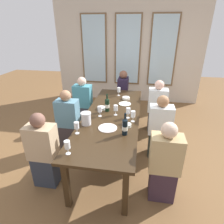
% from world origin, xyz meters
% --- Properties ---
extents(ground_plane, '(12.00, 12.00, 0.00)m').
position_xyz_m(ground_plane, '(0.00, 0.00, 0.00)').
color(ground_plane, brown).
extents(back_wall_with_windows, '(4.10, 0.10, 2.90)m').
position_xyz_m(back_wall_with_windows, '(0.00, 2.68, 1.45)').
color(back_wall_with_windows, beige).
rests_on(back_wall_with_windows, ground).
extents(dining_table, '(0.90, 2.62, 0.74)m').
position_xyz_m(dining_table, '(0.00, 0.00, 0.67)').
color(dining_table, '#322313').
rests_on(dining_table, ground).
extents(white_plate_0, '(0.23, 0.23, 0.01)m').
position_xyz_m(white_plate_0, '(0.16, 0.49, 0.74)').
color(white_plate_0, white).
rests_on(white_plate_0, dining_table).
extents(white_plate_1, '(0.27, 0.27, 0.01)m').
position_xyz_m(white_plate_1, '(0.01, -0.46, 0.74)').
color(white_plate_1, white).
rests_on(white_plate_1, dining_table).
extents(metal_pitcher, '(0.16, 0.16, 0.19)m').
position_xyz_m(metal_pitcher, '(-0.33, -0.40, 0.84)').
color(metal_pitcher, silver).
rests_on(metal_pitcher, dining_table).
extents(wine_bottle_0, '(0.08, 0.08, 0.32)m').
position_xyz_m(wine_bottle_0, '(0.27, -0.59, 0.86)').
color(wine_bottle_0, black).
rests_on(wine_bottle_0, dining_table).
extents(wine_bottle_1, '(0.08, 0.08, 0.31)m').
position_xyz_m(wine_bottle_1, '(-0.11, 0.12, 0.86)').
color(wine_bottle_1, black).
rests_on(wine_bottle_1, dining_table).
extents(tasting_bowl_0, '(0.15, 0.15, 0.05)m').
position_xyz_m(tasting_bowl_0, '(0.16, 0.75, 0.76)').
color(tasting_bowl_0, white).
rests_on(tasting_bowl_0, dining_table).
extents(tasting_bowl_1, '(0.14, 0.14, 0.04)m').
position_xyz_m(tasting_bowl_1, '(-0.22, 0.19, 0.76)').
color(tasting_bowl_1, white).
rests_on(tasting_bowl_1, dining_table).
extents(tasting_bowl_2, '(0.12, 0.12, 0.04)m').
position_xyz_m(tasting_bowl_2, '(0.29, -0.36, 0.76)').
color(tasting_bowl_2, white).
rests_on(tasting_bowl_2, dining_table).
extents(wine_glass_0, '(0.07, 0.07, 0.17)m').
position_xyz_m(wine_glass_0, '(0.27, -0.08, 0.86)').
color(wine_glass_0, white).
rests_on(wine_glass_0, dining_table).
extents(wine_glass_1, '(0.07, 0.07, 0.17)m').
position_xyz_m(wine_glass_1, '(-0.38, -0.67, 0.86)').
color(wine_glass_1, white).
rests_on(wine_glass_1, dining_table).
extents(wine_glass_2, '(0.07, 0.07, 0.17)m').
position_xyz_m(wine_glass_2, '(-0.19, -0.09, 0.86)').
color(wine_glass_2, white).
rests_on(wine_glass_2, dining_table).
extents(wine_glass_3, '(0.07, 0.07, 0.17)m').
position_xyz_m(wine_glass_3, '(0.36, -0.19, 0.86)').
color(wine_glass_3, white).
rests_on(wine_glass_3, dining_table).
extents(wine_glass_4, '(0.07, 0.07, 0.17)m').
position_xyz_m(wine_glass_4, '(-0.01, 0.94, 0.86)').
color(wine_glass_4, white).
rests_on(wine_glass_4, dining_table).
extents(wine_glass_5, '(0.07, 0.07, 0.17)m').
position_xyz_m(wine_glass_5, '(-0.33, -1.12, 0.86)').
color(wine_glass_5, white).
rests_on(wine_glass_5, dining_table).
extents(wine_glass_6, '(0.07, 0.07, 0.17)m').
position_xyz_m(wine_glass_6, '(0.06, -0.01, 0.86)').
color(wine_glass_6, white).
rests_on(wine_glass_6, dining_table).
extents(seated_person_0, '(0.38, 0.24, 1.11)m').
position_xyz_m(seated_person_0, '(-0.80, -0.88, 0.53)').
color(seated_person_0, '#2C323E').
rests_on(seated_person_0, ground).
extents(seated_person_1, '(0.38, 0.24, 1.11)m').
position_xyz_m(seated_person_1, '(0.80, -0.87, 0.53)').
color(seated_person_1, '#352431').
rests_on(seated_person_1, ground).
extents(seated_person_2, '(0.38, 0.24, 1.11)m').
position_xyz_m(seated_person_2, '(-0.80, 0.91, 0.53)').
color(seated_person_2, '#34363E').
rests_on(seated_person_2, ground).
extents(seated_person_3, '(0.38, 0.24, 1.11)m').
position_xyz_m(seated_person_3, '(0.80, 0.92, 0.53)').
color(seated_person_3, '#343034').
rests_on(seated_person_3, ground).
extents(seated_person_4, '(0.38, 0.24, 1.11)m').
position_xyz_m(seated_person_4, '(-0.80, 0.03, 0.53)').
color(seated_person_4, '#3A3235').
rests_on(seated_person_4, ground).
extents(seated_person_5, '(0.38, 0.24, 1.11)m').
position_xyz_m(seated_person_5, '(0.80, 0.03, 0.53)').
color(seated_person_5, '#2A332C').
rests_on(seated_person_5, ground).
extents(seated_person_6, '(0.24, 0.38, 1.11)m').
position_xyz_m(seated_person_6, '(0.00, 1.66, 0.53)').
color(seated_person_6, '#333939').
rests_on(seated_person_6, ground).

